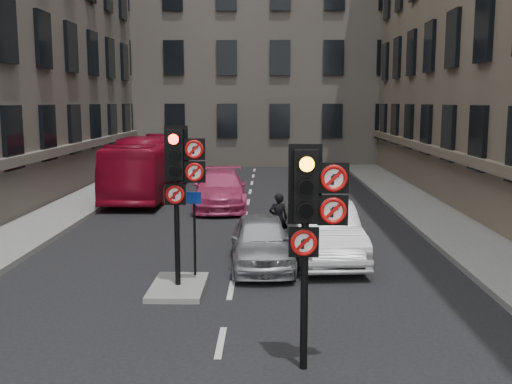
{
  "coord_description": "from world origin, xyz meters",
  "views": [
    {
      "loc": [
        0.82,
        -8.04,
        4.21
      ],
      "look_at": [
        0.61,
        2.64,
        2.6
      ],
      "focal_mm": 42.0,
      "sensor_mm": 36.0,
      "label": 1
    }
  ],
  "objects_px": {
    "signal_far": "(180,171)",
    "info_sign": "(194,222)",
    "signal_near": "(311,209)",
    "motorcyclist": "(278,219)",
    "car_silver": "(261,241)",
    "bus_red": "(150,166)",
    "car_white": "(323,231)",
    "motorcycle": "(294,255)",
    "car_pink": "(220,190)"
  },
  "relations": [
    {
      "from": "signal_far",
      "to": "motorcycle",
      "type": "xyz_separation_m",
      "value": [
        2.59,
        1.12,
        -2.18
      ]
    },
    {
      "from": "motorcycle",
      "to": "signal_near",
      "type": "bearing_deg",
      "value": -83.72
    },
    {
      "from": "car_silver",
      "to": "bus_red",
      "type": "relative_size",
      "value": 0.4
    },
    {
      "from": "car_pink",
      "to": "signal_far",
      "type": "bearing_deg",
      "value": -93.83
    },
    {
      "from": "motorcyclist",
      "to": "signal_near",
      "type": "bearing_deg",
      "value": 85.77
    },
    {
      "from": "signal_near",
      "to": "signal_far",
      "type": "xyz_separation_m",
      "value": [
        -2.6,
        4.0,
        0.12
      ]
    },
    {
      "from": "bus_red",
      "to": "motorcycle",
      "type": "distance_m",
      "value": 14.06
    },
    {
      "from": "car_pink",
      "to": "info_sign",
      "type": "relative_size",
      "value": 2.51
    },
    {
      "from": "info_sign",
      "to": "bus_red",
      "type": "bearing_deg",
      "value": 116.77
    },
    {
      "from": "car_white",
      "to": "motorcycle",
      "type": "height_order",
      "value": "car_white"
    },
    {
      "from": "info_sign",
      "to": "motorcyclist",
      "type": "bearing_deg",
      "value": 72.42
    },
    {
      "from": "car_silver",
      "to": "bus_red",
      "type": "distance_m",
      "value": 12.92
    },
    {
      "from": "motorcycle",
      "to": "motorcyclist",
      "type": "relative_size",
      "value": 1.13
    },
    {
      "from": "car_pink",
      "to": "bus_red",
      "type": "xyz_separation_m",
      "value": [
        -3.43,
        3.17,
        0.6
      ]
    },
    {
      "from": "signal_far",
      "to": "motorcycle",
      "type": "distance_m",
      "value": 3.56
    },
    {
      "from": "motorcycle",
      "to": "bus_red",
      "type": "bearing_deg",
      "value": 121.35
    },
    {
      "from": "signal_near",
      "to": "car_white",
      "type": "height_order",
      "value": "signal_near"
    },
    {
      "from": "signal_near",
      "to": "motorcyclist",
      "type": "distance_m",
      "value": 8.63
    },
    {
      "from": "signal_near",
      "to": "car_pink",
      "type": "xyz_separation_m",
      "value": [
        -2.56,
        14.66,
        -1.85
      ]
    },
    {
      "from": "signal_far",
      "to": "car_silver",
      "type": "height_order",
      "value": "signal_far"
    },
    {
      "from": "car_silver",
      "to": "motorcyclist",
      "type": "distance_m",
      "value": 2.47
    },
    {
      "from": "signal_far",
      "to": "motorcyclist",
      "type": "relative_size",
      "value": 2.31
    },
    {
      "from": "signal_near",
      "to": "bus_red",
      "type": "height_order",
      "value": "signal_near"
    },
    {
      "from": "car_pink",
      "to": "motorcycle",
      "type": "height_order",
      "value": "car_pink"
    },
    {
      "from": "signal_near",
      "to": "info_sign",
      "type": "xyz_separation_m",
      "value": [
        -2.39,
        4.74,
        -1.16
      ]
    },
    {
      "from": "car_white",
      "to": "motorcycle",
      "type": "relative_size",
      "value": 2.66
    },
    {
      "from": "signal_far",
      "to": "motorcyclist",
      "type": "height_order",
      "value": "signal_far"
    },
    {
      "from": "motorcycle",
      "to": "motorcyclist",
      "type": "bearing_deg",
      "value": 101.87
    },
    {
      "from": "signal_far",
      "to": "signal_near",
      "type": "bearing_deg",
      "value": -56.98
    },
    {
      "from": "car_pink",
      "to": "bus_red",
      "type": "distance_m",
      "value": 4.71
    },
    {
      "from": "bus_red",
      "to": "motorcyclist",
      "type": "xyz_separation_m",
      "value": [
        5.64,
        -9.4,
        -0.56
      ]
    },
    {
      "from": "motorcycle",
      "to": "motorcyclist",
      "type": "distance_m",
      "value": 3.34
    },
    {
      "from": "motorcyclist",
      "to": "info_sign",
      "type": "relative_size",
      "value": 0.77
    },
    {
      "from": "signal_far",
      "to": "info_sign",
      "type": "height_order",
      "value": "signal_far"
    },
    {
      "from": "signal_near",
      "to": "info_sign",
      "type": "relative_size",
      "value": 1.78
    },
    {
      "from": "car_white",
      "to": "motorcyclist",
      "type": "height_order",
      "value": "motorcyclist"
    },
    {
      "from": "signal_far",
      "to": "bus_red",
      "type": "relative_size",
      "value": 0.37
    },
    {
      "from": "car_white",
      "to": "car_silver",
      "type": "bearing_deg",
      "value": -159.32
    },
    {
      "from": "motorcycle",
      "to": "info_sign",
      "type": "distance_m",
      "value": 2.57
    },
    {
      "from": "motorcycle",
      "to": "info_sign",
      "type": "xyz_separation_m",
      "value": [
        -2.38,
        -0.38,
        0.89
      ]
    },
    {
      "from": "info_sign",
      "to": "car_pink",
      "type": "bearing_deg",
      "value": 102.4
    },
    {
      "from": "signal_near",
      "to": "motorcyclist",
      "type": "bearing_deg",
      "value": 92.32
    },
    {
      "from": "bus_red",
      "to": "info_sign",
      "type": "distance_m",
      "value": 13.58
    },
    {
      "from": "signal_far",
      "to": "motorcycle",
      "type": "bearing_deg",
      "value": 23.45
    },
    {
      "from": "signal_far",
      "to": "car_pink",
      "type": "xyz_separation_m",
      "value": [
        0.04,
        10.66,
        -1.97
      ]
    },
    {
      "from": "signal_near",
      "to": "bus_red",
      "type": "relative_size",
      "value": 0.37
    },
    {
      "from": "signal_far",
      "to": "bus_red",
      "type": "distance_m",
      "value": 14.3
    },
    {
      "from": "car_white",
      "to": "signal_far",
      "type": "bearing_deg",
      "value": -145.44
    },
    {
      "from": "car_white",
      "to": "car_pink",
      "type": "bearing_deg",
      "value": 108.98
    },
    {
      "from": "signal_near",
      "to": "car_silver",
      "type": "bearing_deg",
      "value": 97.77
    }
  ]
}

